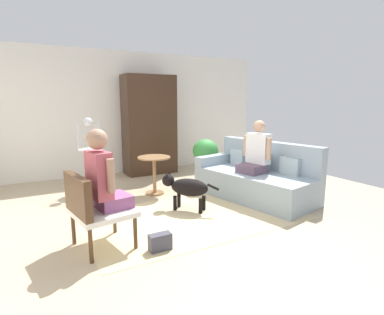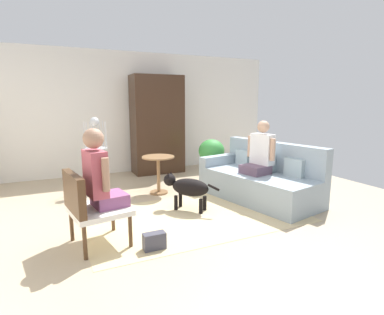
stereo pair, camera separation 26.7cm
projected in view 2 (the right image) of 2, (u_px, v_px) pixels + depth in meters
ground_plane at (192, 214)px, 4.50m from camera, size 7.54×7.54×0.00m
back_wall at (133, 113)px, 7.07m from camera, size 6.88×0.12×2.69m
area_rug at (194, 216)px, 4.39m from camera, size 3.02×1.82×0.01m
couch at (260, 180)px, 5.15m from camera, size 1.32×2.13×0.93m
armchair at (88, 204)px, 3.40m from camera, size 0.70×0.73×0.86m
person_on_couch at (260, 153)px, 5.02m from camera, size 0.51×0.54×0.85m
person_on_armchair at (99, 175)px, 3.42m from camera, size 0.47×0.51×0.90m
round_end_table at (158, 168)px, 5.41m from camera, size 0.56×0.56×0.67m
dog at (187, 187)px, 4.60m from camera, size 0.64×0.70×0.55m
bird_cage_stand at (96, 153)px, 5.60m from camera, size 0.40×0.40×1.33m
potted_plant at (211, 154)px, 6.19m from camera, size 0.52×0.52×0.86m
armoire_cabinet at (157, 125)px, 6.93m from camera, size 1.12×0.56×2.17m
handbag at (154, 241)px, 3.40m from camera, size 0.25×0.12×0.19m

